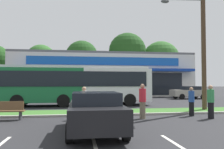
# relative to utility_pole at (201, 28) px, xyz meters

# --- Properties ---
(grass_median) EXTENTS (56.00, 2.20, 0.12)m
(grass_median) POSITION_rel_utility_pole_xyz_m (-5.15, -0.05, -5.48)
(grass_median) COLOR #386B28
(grass_median) RESTS_ON ground_plane
(curb_lip) EXTENTS (56.00, 0.24, 0.12)m
(curb_lip) POSITION_rel_utility_pole_xyz_m (-5.15, -1.27, -5.48)
(curb_lip) COLOR #99968C
(curb_lip) RESTS_ON ground_plane
(storefront_building) EXTENTS (25.41, 14.34, 6.16)m
(storefront_building) POSITION_rel_utility_pole_xyz_m (-4.55, 22.45, -2.46)
(storefront_building) COLOR silver
(storefront_building) RESTS_ON ground_plane
(tree_left) EXTENTS (5.68, 5.68, 9.38)m
(tree_left) POSITION_rel_utility_pole_xyz_m (-15.43, 31.87, 0.98)
(tree_left) COLOR #473323
(tree_left) RESTS_ON ground_plane
(tree_mid_left) EXTENTS (6.31, 6.31, 10.09)m
(tree_mid_left) POSITION_rel_utility_pole_xyz_m (-7.56, 30.36, 1.38)
(tree_mid_left) COLOR #473323
(tree_mid_left) RESTS_ON ground_plane
(tree_mid) EXTENTS (7.61, 7.61, 12.12)m
(tree_mid) POSITION_rel_utility_pole_xyz_m (1.69, 31.46, 2.76)
(tree_mid) COLOR #473323
(tree_mid) RESTS_ON ground_plane
(tree_mid_right) EXTENTS (7.94, 7.94, 10.76)m
(tree_mid_right) POSITION_rel_utility_pole_xyz_m (9.12, 32.33, 1.24)
(tree_mid_right) COLOR #473323
(tree_mid_right) RESTS_ON ground_plane
(utility_pole) EXTENTS (3.05, 2.40, 10.38)m
(utility_pole) POSITION_rel_utility_pole_xyz_m (0.00, 0.00, 0.00)
(utility_pole) COLOR #4C3826
(utility_pole) RESTS_ON ground_plane
(city_bus) EXTENTS (12.43, 2.78, 3.25)m
(city_bus) POSITION_rel_utility_pole_xyz_m (-8.37, 5.04, -3.77)
(city_bus) COLOR #196638
(city_bus) RESTS_ON ground_plane
(bus_stop_bench) EXTENTS (1.60, 0.45, 0.95)m
(bus_stop_bench) POSITION_rel_utility_pole_xyz_m (-11.64, -2.11, -5.04)
(bus_stop_bench) COLOR brown
(bus_stop_bench) RESTS_ON ground_plane
(car_0) EXTENTS (4.78, 1.86, 1.62)m
(car_0) POSITION_rel_utility_pole_xyz_m (-6.55, 12.06, -4.72)
(car_0) COLOR #9E998C
(car_0) RESTS_ON ground_plane
(car_1) EXTENTS (2.00, 4.47, 1.52)m
(car_1) POSITION_rel_utility_pole_xyz_m (-7.52, -5.62, -4.75)
(car_1) COLOR black
(car_1) RESTS_ON ground_plane
(car_4) EXTENTS (4.21, 1.99, 1.49)m
(car_4) POSITION_rel_utility_pole_xyz_m (4.89, 11.45, -4.76)
(car_4) COLOR #9E998C
(car_4) RESTS_ON ground_plane
(pedestrian_near_bench) EXTENTS (0.33, 0.33, 1.63)m
(pedestrian_near_bench) POSITION_rel_utility_pole_xyz_m (-1.80, -2.00, -4.72)
(pedestrian_near_bench) COLOR black
(pedestrian_near_bench) RESTS_ON ground_plane
(pedestrian_by_pole) EXTENTS (0.36, 0.36, 1.81)m
(pedestrian_by_pole) POSITION_rel_utility_pole_xyz_m (-4.82, -2.55, -4.63)
(pedestrian_by_pole) COLOR #726651
(pedestrian_by_pole) RESTS_ON ground_plane
(pedestrian_mid) EXTENTS (0.35, 0.35, 1.75)m
(pedestrian_mid) POSITION_rel_utility_pole_xyz_m (-1.28, -3.06, -4.66)
(pedestrian_mid) COLOR black
(pedestrian_mid) RESTS_ON ground_plane
(pedestrian_far) EXTENTS (0.34, 0.34, 1.67)m
(pedestrian_far) POSITION_rel_utility_pole_xyz_m (-7.86, -2.19, -4.70)
(pedestrian_far) COLOR #1E2338
(pedestrian_far) RESTS_ON ground_plane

